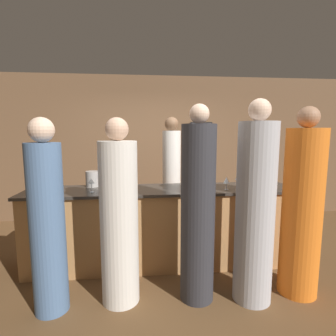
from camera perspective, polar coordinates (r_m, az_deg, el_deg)
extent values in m
plane|color=brown|center=(3.69, -1.25, -19.92)|extent=(14.00, 14.00, 0.00)
cube|color=brown|center=(5.24, -2.99, 4.31)|extent=(8.00, 0.06, 2.80)
cube|color=black|center=(5.32, 7.25, 8.08)|extent=(0.44, 0.02, 0.34)
cube|color=silver|center=(5.31, 7.28, 8.08)|extent=(0.39, 0.00, 0.29)
cube|color=#B27F4C|center=(3.49, -1.28, -12.86)|extent=(3.35, 0.61, 0.97)
cube|color=#332D28|center=(3.35, -1.30, -4.79)|extent=(3.41, 0.67, 0.03)
cylinder|color=silver|center=(4.20, 0.76, -3.84)|extent=(0.29, 0.29, 1.74)
sphere|color=brown|center=(4.12, 0.79, 9.59)|extent=(0.21, 0.21, 0.21)
cylinder|color=silver|center=(2.69, -10.56, -11.83)|extent=(0.37, 0.37, 1.63)
sphere|color=tan|center=(2.54, -11.08, 8.31)|extent=(0.22, 0.22, 0.22)
cylinder|color=#B2B2B7|center=(2.78, 18.38, -9.46)|extent=(0.38, 0.38, 1.82)
sphere|color=beige|center=(2.67, 19.33, 11.85)|extent=(0.21, 0.21, 0.21)
cylinder|color=#2D2D33|center=(2.68, 6.50, -10.02)|extent=(0.34, 0.34, 1.79)
sphere|color=beige|center=(2.56, 6.85, 11.65)|extent=(0.19, 0.19, 0.19)
cylinder|color=#4C6B93|center=(2.75, -24.72, -12.10)|extent=(0.32, 0.32, 1.62)
sphere|color=beige|center=(2.60, -25.88, 7.48)|extent=(0.23, 0.23, 0.23)
cylinder|color=orange|center=(3.09, 27.08, -8.78)|extent=(0.40, 0.40, 1.76)
sphere|color=#A37556|center=(2.98, 28.26, 9.74)|extent=(0.21, 0.21, 0.21)
cylinder|color=black|center=(3.63, -23.56, -2.55)|extent=(0.08, 0.08, 0.20)
cylinder|color=black|center=(3.60, -23.68, -0.37)|extent=(0.03, 0.03, 0.08)
cylinder|color=black|center=(3.30, -24.03, -3.48)|extent=(0.07, 0.07, 0.21)
cylinder|color=black|center=(3.28, -24.17, -0.95)|extent=(0.03, 0.03, 0.09)
cylinder|color=#9E9993|center=(3.58, -16.17, -2.30)|extent=(0.17, 0.17, 0.21)
cylinder|color=silver|center=(3.26, -16.26, -5.07)|extent=(0.05, 0.05, 0.00)
cylinder|color=silver|center=(3.25, -16.30, -4.13)|extent=(0.01, 0.01, 0.10)
cone|color=silver|center=(3.24, -16.36, -2.71)|extent=(0.08, 0.08, 0.06)
cylinder|color=silver|center=(3.53, -28.11, -4.71)|extent=(0.05, 0.05, 0.00)
cylinder|color=silver|center=(3.53, -28.15, -4.03)|extent=(0.01, 0.01, 0.08)
cone|color=silver|center=(3.51, -28.23, -2.81)|extent=(0.06, 0.06, 0.07)
cylinder|color=silver|center=(3.55, 15.01, -4.00)|extent=(0.05, 0.05, 0.00)
cylinder|color=silver|center=(3.54, 15.03, -3.21)|extent=(0.01, 0.01, 0.10)
cone|color=silver|center=(3.53, 15.08, -1.87)|extent=(0.08, 0.08, 0.07)
cylinder|color=silver|center=(3.44, -25.84, -4.88)|extent=(0.05, 0.05, 0.00)
cylinder|color=silver|center=(3.43, -25.89, -4.13)|extent=(0.01, 0.01, 0.09)
cone|color=silver|center=(3.42, -25.97, -2.78)|extent=(0.08, 0.08, 0.08)
cylinder|color=silver|center=(3.59, 24.04, -4.28)|extent=(0.05, 0.05, 0.00)
cylinder|color=silver|center=(3.58, 24.08, -3.62)|extent=(0.01, 0.01, 0.08)
cone|color=silver|center=(3.57, 24.15, -2.39)|extent=(0.06, 0.06, 0.08)
cylinder|color=silver|center=(3.37, 12.55, -4.55)|extent=(0.05, 0.05, 0.00)
cylinder|color=silver|center=(3.36, 12.58, -3.88)|extent=(0.01, 0.01, 0.08)
cone|color=silver|center=(3.34, 12.61, -2.59)|extent=(0.08, 0.08, 0.08)
cylinder|color=silver|center=(3.45, 8.43, -4.17)|extent=(0.05, 0.05, 0.00)
cylinder|color=silver|center=(3.44, 8.45, -3.48)|extent=(0.01, 0.01, 0.08)
cone|color=silver|center=(3.43, 8.47, -2.23)|extent=(0.08, 0.08, 0.07)
cylinder|color=silver|center=(3.56, 17.64, -4.07)|extent=(0.05, 0.05, 0.00)
cylinder|color=silver|center=(3.55, 17.67, -3.26)|extent=(0.01, 0.01, 0.10)
cone|color=silver|center=(3.54, 17.72, -2.05)|extent=(0.06, 0.06, 0.06)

